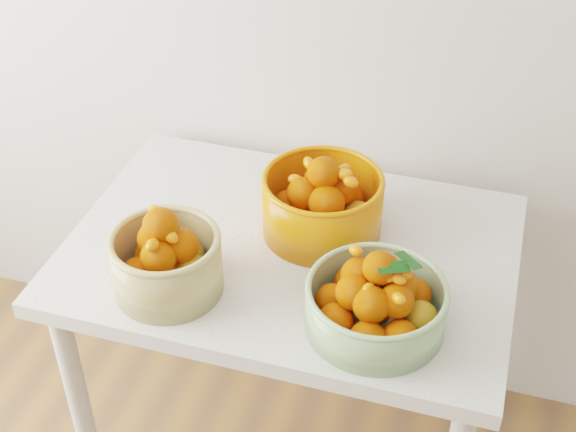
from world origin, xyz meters
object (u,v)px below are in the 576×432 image
at_px(bowl_green, 376,302).
at_px(bowl_orange, 322,203).
at_px(table, 291,278).
at_px(bowl_cream, 166,260).

bearing_deg(bowl_green, bowl_orange, 124.14).
relative_size(table, bowl_green, 2.86).
xyz_separation_m(bowl_cream, bowl_green, (0.44, 0.02, -0.01)).
relative_size(bowl_green, bowl_orange, 1.01).
distance_m(bowl_cream, bowl_green, 0.44).
bearing_deg(table, bowl_cream, -134.86).
height_order(table, bowl_green, bowl_green).
distance_m(table, bowl_cream, 0.34).
xyz_separation_m(bowl_cream, bowl_orange, (0.26, 0.28, 0.00)).
height_order(bowl_cream, bowl_green, bowl_cream).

